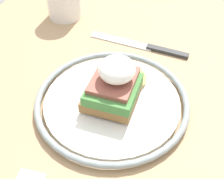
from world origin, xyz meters
name	(u,v)px	position (x,y,z in m)	size (l,w,h in m)	color
dining_table	(129,172)	(0.00, 0.00, 0.61)	(0.88, 0.78, 0.74)	tan
plate	(112,102)	(0.04, 0.04, 0.74)	(0.24, 0.24, 0.02)	silver
sandwich	(114,84)	(0.04, 0.04, 0.78)	(0.12, 0.08, 0.08)	olive
knife	(146,47)	(0.20, 0.03, 0.74)	(0.03, 0.20, 0.01)	#2D2D2D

